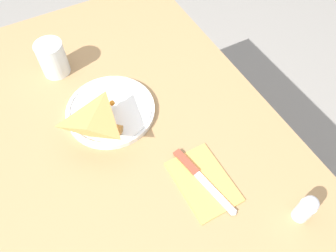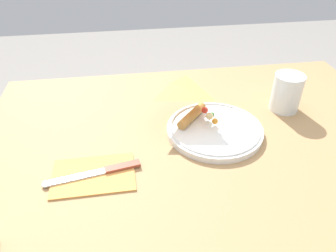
# 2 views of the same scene
# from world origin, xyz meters

# --- Properties ---
(ground_plane) EXTENTS (6.00, 6.00, 0.00)m
(ground_plane) POSITION_xyz_m (0.00, 0.00, 0.00)
(ground_plane) COLOR gray
(dining_table) EXTENTS (1.11, 0.78, 0.74)m
(dining_table) POSITION_xyz_m (0.00, 0.00, 0.63)
(dining_table) COLOR #A87F51
(dining_table) RESTS_ON ground_plane
(plate_pizza) EXTENTS (0.25, 0.25, 0.05)m
(plate_pizza) POSITION_xyz_m (-0.04, -0.02, 0.76)
(plate_pizza) COLOR white
(plate_pizza) RESTS_ON dining_table
(milk_glass) EXTENTS (0.08, 0.08, 0.11)m
(milk_glass) POSITION_xyz_m (-0.26, -0.10, 0.80)
(milk_glass) COLOR white
(milk_glass) RESTS_ON dining_table
(napkin_folded) EXTENTS (0.18, 0.12, 0.00)m
(napkin_folded) POSITION_xyz_m (0.26, 0.10, 0.75)
(napkin_folded) COLOR #E59E4C
(napkin_folded) RESTS_ON dining_table
(butter_knife) EXTENTS (0.21, 0.06, 0.01)m
(butter_knife) POSITION_xyz_m (0.25, 0.09, 0.75)
(butter_knife) COLOR #99422D
(butter_knife) RESTS_ON napkin_folded
(salt_shaker) EXTENTS (0.04, 0.04, 0.09)m
(salt_shaker) POSITION_xyz_m (0.44, 0.25, 0.79)
(salt_shaker) COLOR white
(salt_shaker) RESTS_ON dining_table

